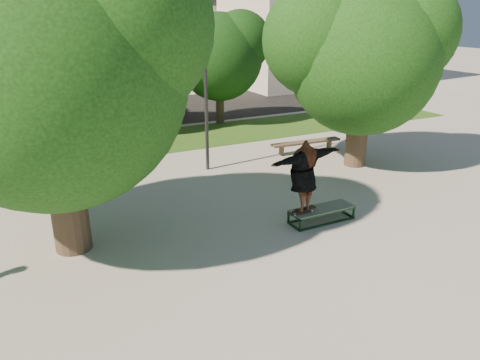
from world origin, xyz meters
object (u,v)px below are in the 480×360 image
lamppost (206,80)px  bench (306,143)px  tree_right (361,50)px  tree_left (44,58)px  car_dark (61,115)px  car_silver_b (156,100)px  grind_box (322,214)px  car_grey (72,107)px

lamppost → bench: size_ratio=2.03×
tree_right → lamppost: size_ratio=1.07×
tree_left → bench: bearing=22.9°
lamppost → tree_right: bearing=-21.3°
car_dark → car_silver_b: size_ratio=0.86×
car_dark → lamppost: bearing=-59.9°
bench → tree_right: bearing=-70.9°
bench → car_dark: 11.84m
tree_right → car_silver_b: tree_right is taller
grind_box → car_grey: bearing=104.0°
tree_right → lamppost: (-4.92, 1.92, -0.94)m
car_dark → car_grey: car_grey is taller
bench → lamppost: bearing=-173.8°
tree_right → lamppost: 5.36m
lamppost → car_dark: (-3.80, 8.77, -2.48)m
tree_left → car_dark: (1.50, 12.67, -3.75)m
grind_box → car_dark: bearing=108.6°
car_grey → car_silver_b: (4.46, -0.07, 0.01)m
tree_left → car_dark: bearing=83.3°
grind_box → car_grey: 16.54m
tree_left → bench: (9.64, 4.08, -4.04)m
lamppost → car_silver_b: bearing=82.1°
lamppost → bench: 5.16m
tree_right → car_dark: tree_right is taller
bench → car_silver_b: size_ratio=0.64×
car_grey → car_silver_b: 4.46m
tree_left → car_silver_b: size_ratio=1.50×
bench → car_dark: car_dark is taller
car_grey → car_silver_b: bearing=-12.5°
car_dark → car_silver_b: (5.25, 1.78, 0.02)m
car_grey → car_silver_b: size_ratio=1.02×
car_dark → car_grey: size_ratio=0.84×
tree_right → bench: 4.30m
tree_left → car_dark: 13.30m
tree_right → car_silver_b: bearing=105.5°
tree_left → bench: tree_left is taller
car_grey → tree_left: bearing=-110.5°
car_dark → car_grey: 2.02m
grind_box → car_dark: size_ratio=0.44×
lamppost → car_silver_b: lamppost is taller
tree_left → lamppost: tree_left is taller
tree_left → car_silver_b: tree_left is taller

